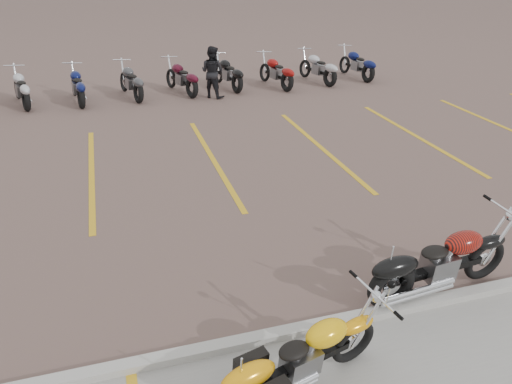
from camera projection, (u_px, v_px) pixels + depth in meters
ground at (266, 249)px, 8.10m from camera, size 100.00×100.00×0.00m
curb at (315, 327)px, 6.35m from camera, size 60.00×0.18×0.12m
parking_stripes at (213, 159)px, 11.53m from camera, size 38.00×5.50×0.01m
yellow_cruiser at (297, 359)px, 5.38m from camera, size 2.01×0.64×0.84m
flame_cruiser at (436, 265)px, 6.87m from camera, size 2.32×0.43×0.96m
person_b at (212, 72)px, 15.99m from camera, size 1.00×1.00×1.64m
bg_bike_row at (155, 78)px, 16.43m from camera, size 15.87×2.09×1.10m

